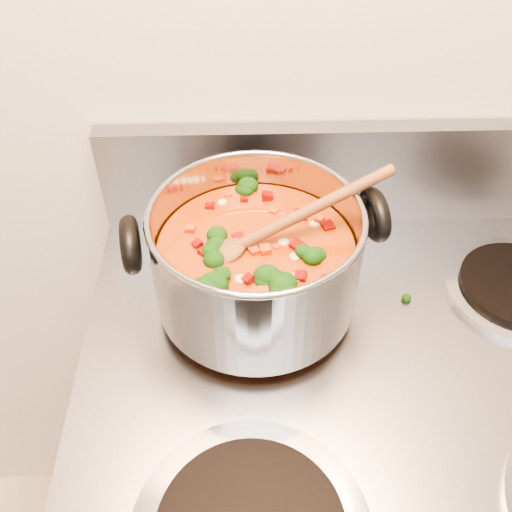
% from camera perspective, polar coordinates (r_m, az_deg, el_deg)
% --- Properties ---
extents(stockpot, '(0.32, 0.26, 0.16)m').
position_cam_1_polar(stockpot, '(0.71, -0.02, -0.39)').
color(stockpot, '#9A9AA1').
rests_on(stockpot, electric_range).
extents(wooden_spoon, '(0.25, 0.11, 0.10)m').
position_cam_1_polar(wooden_spoon, '(0.68, 0.93, 2.38)').
color(wooden_spoon, brown).
rests_on(wooden_spoon, stockpot).
extents(cooktop_crumbs, '(0.05, 0.32, 0.01)m').
position_cam_1_polar(cooktop_crumbs, '(0.81, 3.42, -1.02)').
color(cooktop_crumbs, black).
rests_on(cooktop_crumbs, electric_range).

